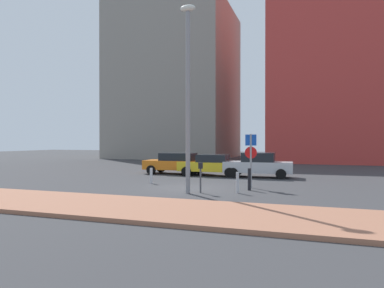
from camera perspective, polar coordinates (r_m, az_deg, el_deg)
The scene contains 13 objects.
ground_plane at distance 17.31m, azimuth -0.36°, elevation -7.30°, with size 120.00×120.00×0.00m, color #38383A.
sidewalk_brick at distance 12.11m, azimuth -9.48°, elevation -10.36°, with size 40.00×3.78×0.14m, color #9E664C.
parked_car_orange at distance 24.70m, azimuth -2.61°, elevation -3.12°, with size 4.46×2.08×1.50m.
parked_car_yellow at distance 23.40m, azimuth 3.20°, elevation -3.44°, with size 4.33×1.93×1.43m.
parked_car_silver at distance 22.78m, azimuth 10.85°, elevation -3.38°, with size 4.39×2.00×1.59m.
parking_sign_post at distance 17.51m, azimuth 9.68°, elevation -1.65°, with size 0.60×0.10×2.70m.
parking_meter at distance 15.69m, azimuth 1.41°, elevation -4.82°, with size 0.18×0.14×1.38m.
street_lamp at distance 15.60m, azimuth -0.68°, elevation 9.71°, with size 0.70×0.36×8.40m.
traffic_bollard_near at distance 16.73m, azimuth 9.44°, elevation -5.77°, with size 0.15×0.15×1.05m, color black.
traffic_bollard_mid at distance 15.73m, azimuth 7.52°, elevation -6.35°, with size 0.14×0.14×0.95m, color #B7B7BC.
traffic_bollard_far at distance 19.28m, azimuth -6.74°, elevation -5.22°, with size 0.15×0.15×0.86m, color #B7B7BC.
building_colorful_midrise at distance 46.70m, azimuth 23.75°, elevation 13.66°, with size 16.54×17.31×26.02m, color #BF3833.
building_under_construction at distance 50.98m, azimuth -2.58°, elevation 9.78°, with size 15.83×15.32×21.15m, color gray.
Camera 1 is at (5.65, -16.20, 2.35)m, focal length 32.34 mm.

